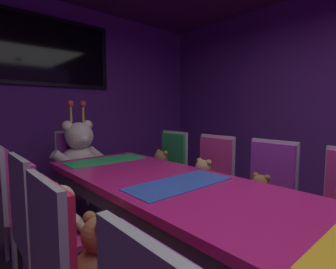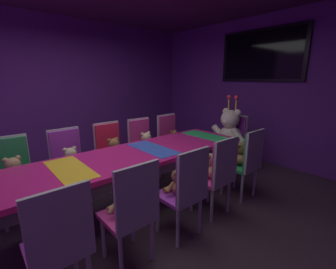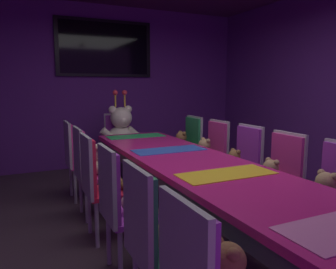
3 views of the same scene
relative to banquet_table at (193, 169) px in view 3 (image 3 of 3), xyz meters
name	(u,v)px [view 3 (image 3 of 3)]	position (x,y,z in m)	size (l,w,h in m)	color
ground_plane	(192,236)	(0.00, 0.00, -0.66)	(7.90, 7.90, 0.00)	#3F2D38
wall_back	(105,87)	(0.00, 3.20, 0.74)	(5.20, 0.12, 2.80)	#59267F
banquet_table	(193,169)	(0.00, 0.00, 0.00)	(0.90, 3.71, 0.75)	#C61E72
chair_left_1	(150,232)	(-0.80, -0.93, -0.06)	(0.42, 0.41, 0.98)	#268C4C
teddy_left_1	(174,227)	(-0.65, -0.93, -0.06)	(0.27, 0.35, 0.33)	tan
chair_left_2	(118,198)	(-0.81, -0.30, -0.06)	(0.42, 0.41, 0.98)	purple
teddy_left_2	(136,196)	(-0.66, -0.30, -0.07)	(0.26, 0.33, 0.31)	beige
chair_left_3	(96,177)	(-0.83, 0.33, -0.06)	(0.42, 0.41, 0.98)	red
teddy_left_3	(111,175)	(-0.68, 0.33, -0.06)	(0.27, 0.34, 0.32)	olive
chair_left_4	(86,163)	(-0.81, 0.90, -0.06)	(0.42, 0.41, 0.98)	#CC338C
teddy_left_4	(100,162)	(-0.66, 0.90, -0.06)	(0.27, 0.35, 0.33)	beige
chair_left_5	(75,153)	(-0.82, 1.52, -0.06)	(0.42, 0.41, 0.98)	#CC338C
teddy_left_5	(86,154)	(-0.68, 1.52, -0.09)	(0.22, 0.28, 0.26)	brown
teddy_right_1	(324,194)	(0.67, -0.88, -0.07)	(0.26, 0.33, 0.31)	tan
chair_right_2	(282,173)	(0.80, -0.29, -0.06)	(0.42, 0.41, 0.98)	#CC338C
teddy_right_2	(270,176)	(0.66, -0.29, -0.07)	(0.24, 0.31, 0.29)	tan
chair_right_3	(244,160)	(0.84, 0.32, -0.06)	(0.42, 0.41, 0.98)	purple
teddy_right_3	(234,163)	(0.69, 0.32, -0.08)	(0.22, 0.29, 0.27)	olive
chair_right_4	(214,151)	(0.80, 0.89, -0.06)	(0.42, 0.41, 0.98)	#CC338C
teddy_right_4	(204,152)	(0.66, 0.89, -0.07)	(0.26, 0.33, 0.31)	tan
chair_right_5	(190,143)	(0.80, 1.52, -0.06)	(0.42, 0.41, 0.98)	#268C4C
teddy_right_5	(181,144)	(0.65, 1.52, -0.06)	(0.26, 0.34, 0.32)	olive
throne_chair	(119,138)	(0.00, 2.40, -0.06)	(0.41, 0.42, 0.98)	purple
king_teddy_bear	(122,130)	(0.00, 2.23, 0.09)	(0.70, 0.54, 0.89)	silver
wall_tv	(105,48)	(0.00, 3.11, 1.39)	(1.65, 0.06, 0.96)	black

